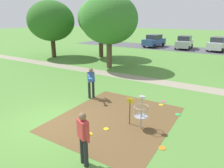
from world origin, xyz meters
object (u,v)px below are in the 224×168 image
object	(u,v)px
parked_car_center_left	(184,42)
player_throwing	(91,81)
frisbee_by_tee	(161,105)
parked_car_center_right	(218,44)
frisbee_far_right	(162,148)
frisbee_mid_grass	(163,101)
parked_car_leftmost	(154,41)
tree_mid_left	(51,21)
player_foreground_watching	(83,136)
frisbee_near_basket	(106,129)
tree_near_right	(109,20)
frisbee_scattered_a	(178,115)
tree_mid_center	(101,18)
disc_golf_basket	(140,111)

from	to	relation	value
parked_car_center_left	player_throwing	bearing A→B (deg)	-89.66
frisbee_by_tee	parked_car_center_right	xyz separation A→B (m)	(0.58, 21.35, 0.91)
frisbee_by_tee	frisbee_far_right	world-z (taller)	same
frisbee_mid_grass	parked_car_leftmost	size ratio (longest dim) A/B	0.05
frisbee_far_right	parked_car_center_left	size ratio (longest dim) A/B	0.05
frisbee_far_right	tree_mid_left	size ratio (longest dim) A/B	0.04
parked_car_center_right	player_foreground_watching	bearing A→B (deg)	-92.38
frisbee_near_basket	tree_near_right	world-z (taller)	tree_near_right
parked_car_center_left	parked_car_center_right	size ratio (longest dim) A/B	0.97
player_foreground_watching	frisbee_mid_grass	xyz separation A→B (m)	(0.48, 5.98, -0.96)
frisbee_far_right	frisbee_scattered_a	size ratio (longest dim) A/B	0.94
parked_car_center_left	frisbee_near_basket	bearing A→B (deg)	-83.86
tree_mid_center	parked_car_center_left	world-z (taller)	tree_mid_center
disc_golf_basket	tree_near_right	size ratio (longest dim) A/B	0.23
disc_golf_basket	player_throwing	bearing A→B (deg)	156.12
frisbee_by_tee	frisbee_far_right	bearing A→B (deg)	-70.77
tree_mid_center	disc_golf_basket	bearing A→B (deg)	-50.02
frisbee_mid_grass	frisbee_far_right	distance (m)	4.18
player_throwing	tree_near_right	xyz separation A→B (m)	(-3.09, 6.73, 3.11)
frisbee_mid_grass	parked_car_leftmost	xyz separation A→B (m)	(-8.12, 20.30, 0.91)
frisbee_scattered_a	parked_car_center_left	world-z (taller)	parked_car_center_left
frisbee_near_basket	player_throwing	bearing A→B (deg)	136.61
player_foreground_watching	frisbee_scattered_a	xyz separation A→B (m)	(1.55, 4.83, -0.96)
disc_golf_basket	parked_car_center_left	distance (m)	24.02
frisbee_mid_grass	parked_car_center_left	size ratio (longest dim) A/B	0.05
frisbee_near_basket	tree_near_right	xyz separation A→B (m)	(-5.59, 9.09, 4.09)
parked_car_center_right	frisbee_mid_grass	bearing A→B (deg)	-91.73
frisbee_by_tee	frisbee_scattered_a	distance (m)	1.21
frisbee_far_right	frisbee_scattered_a	xyz separation A→B (m)	(-0.20, 2.83, 0.00)
frisbee_far_right	parked_car_leftmost	xyz separation A→B (m)	(-9.39, 24.29, 0.91)
frisbee_near_basket	tree_mid_center	bearing A→B (deg)	125.12
disc_golf_basket	tree_mid_center	size ratio (longest dim) A/B	0.22
disc_golf_basket	player_foreground_watching	xyz separation A→B (m)	(-0.53, -2.82, 0.21)
frisbee_far_right	tree_near_right	distance (m)	12.76
frisbee_near_basket	parked_car_center_right	xyz separation A→B (m)	(1.68, 24.80, 0.91)
frisbee_near_basket	frisbee_scattered_a	world-z (taller)	same
player_throwing	tree_mid_center	size ratio (longest dim) A/B	0.27
disc_golf_basket	frisbee_far_right	bearing A→B (deg)	-34.09
frisbee_mid_grass	parked_car_center_left	distance (m)	20.91
frisbee_by_tee	tree_mid_center	distance (m)	14.47
disc_golf_basket	frisbee_near_basket	xyz separation A→B (m)	(-1.09, -0.78, -0.74)
frisbee_mid_grass	player_foreground_watching	bearing A→B (deg)	-94.62
tree_mid_left	parked_car_center_left	world-z (taller)	tree_mid_left
player_throwing	tree_near_right	bearing A→B (deg)	114.67
parked_car_leftmost	tree_mid_left	bearing A→B (deg)	-115.27
tree_near_right	tree_mid_left	world-z (taller)	tree_near_right
player_throwing	tree_mid_center	world-z (taller)	tree_mid_center
frisbee_mid_grass	frisbee_scattered_a	xyz separation A→B (m)	(1.06, -1.15, 0.00)
tree_near_right	tree_mid_center	size ratio (longest dim) A/B	0.98
frisbee_by_tee	parked_car_center_left	world-z (taller)	parked_car_center_left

